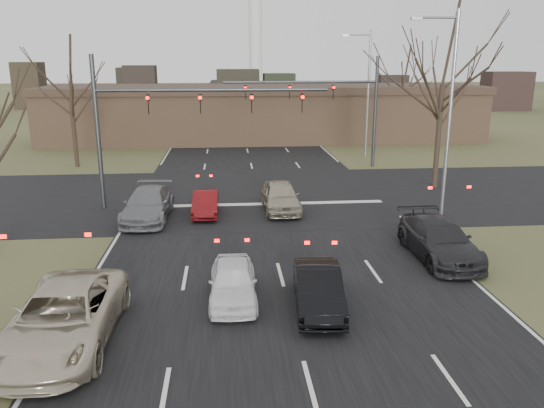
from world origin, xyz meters
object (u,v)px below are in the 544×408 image
at_px(car_silver_suv, 63,317).
at_px(car_red_ahead, 206,203).
at_px(building, 264,113).
at_px(car_white_sedan, 233,281).
at_px(mast_arm_far, 337,99).
at_px(streetlight_right_near, 447,105).
at_px(mast_arm_near, 161,112).
at_px(streetlight_right_far, 366,88).
at_px(car_grey_ahead, 148,204).
at_px(car_silver_ahead, 281,196).
at_px(car_charcoal_sedan, 439,240).
at_px(car_black_hatch, 318,289).

bearing_deg(car_silver_suv, car_red_ahead, 75.43).
height_order(building, car_white_sedan, building).
distance_m(mast_arm_far, car_red_ahead, 15.51).
distance_m(streetlight_right_near, car_silver_suv, 19.66).
height_order(mast_arm_near, streetlight_right_far, streetlight_right_far).
bearing_deg(mast_arm_far, car_white_sedan, -109.94).
height_order(car_grey_ahead, car_silver_ahead, car_silver_ahead).
height_order(car_silver_suv, car_grey_ahead, car_silver_suv).
xyz_separation_m(streetlight_right_near, car_charcoal_sedan, (-2.32, -5.77, -4.83)).
xyz_separation_m(car_silver_suv, car_white_sedan, (4.72, 2.42, -0.16)).
relative_size(streetlight_right_near, car_black_hatch, 2.44).
relative_size(building, car_silver_suv, 7.25).
xyz_separation_m(streetlight_right_near, car_grey_ahead, (-14.65, 0.72, -4.82)).
height_order(streetlight_right_near, car_charcoal_sedan, streetlight_right_near).
distance_m(car_silver_suv, car_grey_ahead, 12.11).
relative_size(car_white_sedan, car_charcoal_sedan, 0.73).
relative_size(streetlight_right_near, car_grey_ahead, 1.90).
relative_size(mast_arm_near, car_black_hatch, 2.96).
distance_m(car_silver_suv, car_charcoal_sedan, 14.15).
height_order(car_charcoal_sedan, car_silver_ahead, car_silver_ahead).
bearing_deg(mast_arm_near, building, 73.87).
xyz_separation_m(building, car_grey_ahead, (-7.83, -27.28, -1.90)).
xyz_separation_m(car_silver_suv, car_black_hatch, (7.41, 1.56, -0.14)).
relative_size(car_black_hatch, car_charcoal_sedan, 0.78).
bearing_deg(car_silver_ahead, streetlight_right_far, 60.24).
bearing_deg(mast_arm_far, car_red_ahead, -128.14).
bearing_deg(car_white_sedan, car_charcoal_sedan, 21.68).
distance_m(streetlight_right_near, car_charcoal_sedan, 7.87).
bearing_deg(car_red_ahead, car_white_sedan, -82.46).
height_order(car_white_sedan, car_red_ahead, car_white_sedan).
bearing_deg(car_black_hatch, car_silver_suv, -163.29).
height_order(car_white_sedan, car_black_hatch, car_black_hatch).
relative_size(streetlight_right_far, car_charcoal_sedan, 1.91).
height_order(building, car_grey_ahead, building).
height_order(car_silver_suv, car_charcoal_sedan, car_silver_suv).
distance_m(car_grey_ahead, car_red_ahead, 2.90).
relative_size(streetlight_right_near, car_silver_suv, 1.71).
height_order(streetlight_right_far, car_red_ahead, streetlight_right_far).
relative_size(mast_arm_near, car_grey_ahead, 2.30).
bearing_deg(streetlight_right_far, car_black_hatch, -107.42).
height_order(car_black_hatch, car_charcoal_sedan, car_charcoal_sedan).
height_order(car_silver_suv, car_silver_ahead, car_silver_suv).
xyz_separation_m(mast_arm_near, streetlight_right_far, (14.55, 14.00, 0.51)).
bearing_deg(car_white_sedan, mast_arm_far, 70.78).
bearing_deg(streetlight_right_far, car_grey_ahead, -132.95).
distance_m(mast_arm_far, car_black_hatch, 23.80).
xyz_separation_m(car_black_hatch, car_grey_ahead, (-6.75, 10.52, 0.09)).
xyz_separation_m(car_white_sedan, car_black_hatch, (2.69, -0.86, 0.02)).
bearing_deg(car_grey_ahead, car_red_ahead, 13.75).
bearing_deg(streetlight_right_far, building, 123.65).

